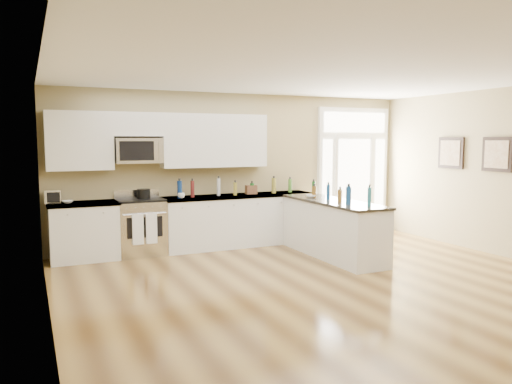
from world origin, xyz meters
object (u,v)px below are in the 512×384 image
peninsula_cabinet (332,230)px  toaster_oven (53,197)px  stockpot (144,193)px  kitchen_range (141,227)px

peninsula_cabinet → toaster_oven: bearing=159.8°
peninsula_cabinet → toaster_oven: 4.55m
toaster_oven → stockpot: bearing=6.0°
stockpot → toaster_oven: (-1.43, 0.02, 0.01)m
peninsula_cabinet → stockpot: stockpot is taller
peninsula_cabinet → toaster_oven: size_ratio=9.51×
kitchen_range → toaster_oven: size_ratio=4.43×
stockpot → toaster_oven: toaster_oven is taller
stockpot → toaster_oven: bearing=179.1°
kitchen_range → toaster_oven: 1.47m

